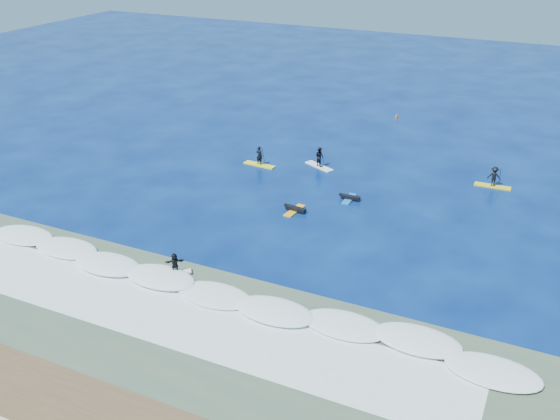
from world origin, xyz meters
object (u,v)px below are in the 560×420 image
at_px(sup_paddler_right, 494,178).
at_px(prone_paddler_near, 295,209).
at_px(sup_paddler_center, 319,159).
at_px(wave_surfer, 175,264).
at_px(sup_paddler_left, 259,159).
at_px(marker_buoy, 396,117).
at_px(prone_paddler_far, 349,198).

relative_size(sup_paddler_right, prone_paddler_near, 1.22).
bearing_deg(sup_paddler_center, wave_surfer, -67.13).
xyz_separation_m(sup_paddler_left, wave_surfer, (3.68, -18.94, 0.15)).
relative_size(prone_paddler_near, marker_buoy, 4.23).
height_order(sup_paddler_center, sup_paddler_right, sup_paddler_center).
bearing_deg(wave_surfer, prone_paddler_far, 30.46).
relative_size(prone_paddler_far, wave_surfer, 1.20).
bearing_deg(sup_paddler_right, prone_paddler_far, -144.42).
height_order(sup_paddler_center, prone_paddler_near, sup_paddler_center).
relative_size(wave_surfer, marker_buoy, 3.26).
height_order(prone_paddler_near, marker_buoy, marker_buoy).
bearing_deg(sup_paddler_left, sup_paddler_center, 26.03).
xyz_separation_m(sup_paddler_left, sup_paddler_right, (19.74, 3.97, 0.15)).
height_order(sup_paddler_center, wave_surfer, sup_paddler_center).
relative_size(sup_paddler_center, marker_buoy, 5.32).
distance_m(sup_paddler_right, marker_buoy, 19.25).
distance_m(sup_paddler_left, sup_paddler_right, 20.13).
xyz_separation_m(prone_paddler_near, marker_buoy, (0.65, 26.01, 0.08)).
distance_m(sup_paddler_center, prone_paddler_near, 9.44).
height_order(sup_paddler_left, wave_surfer, sup_paddler_left).
bearing_deg(sup_paddler_left, sup_paddler_right, 16.00).
xyz_separation_m(sup_paddler_right, prone_paddler_far, (-9.95, -7.49, -0.65)).
bearing_deg(prone_paddler_far, wave_surfer, 157.08).
bearing_deg(prone_paddler_near, sup_paddler_left, 48.75).
distance_m(sup_paddler_right, prone_paddler_far, 12.47).
relative_size(sup_paddler_left, wave_surfer, 1.63).
bearing_deg(prone_paddler_near, sup_paddler_center, 16.58).
height_order(prone_paddler_near, prone_paddler_far, prone_paddler_near).
height_order(prone_paddler_far, marker_buoy, marker_buoy).
bearing_deg(wave_surfer, marker_buoy, 46.46).
relative_size(sup_paddler_left, sup_paddler_center, 1.00).
bearing_deg(sup_paddler_center, sup_paddler_left, -132.10).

